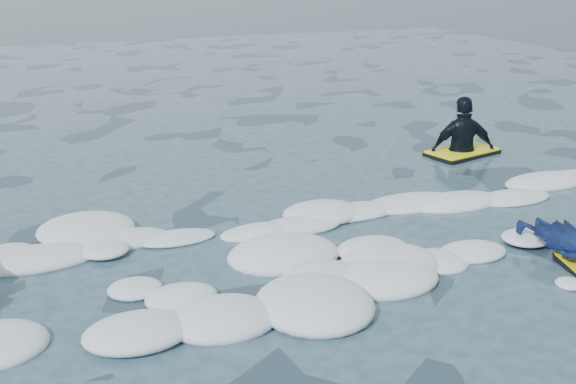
# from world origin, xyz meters

# --- Properties ---
(ground) EXTENTS (120.00, 120.00, 0.00)m
(ground) POSITION_xyz_m (0.00, 0.00, 0.00)
(ground) COLOR #152934
(ground) RESTS_ON ground
(foam_band) EXTENTS (12.00, 3.10, 0.30)m
(foam_band) POSITION_xyz_m (0.00, 1.03, 0.00)
(foam_band) COLOR white
(foam_band) RESTS_ON ground
(waiting_rider_unit) EXTENTS (1.34, 0.94, 1.82)m
(waiting_rider_unit) POSITION_xyz_m (4.38, 3.42, 0.06)
(waiting_rider_unit) COLOR black
(waiting_rider_unit) RESTS_ON ground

